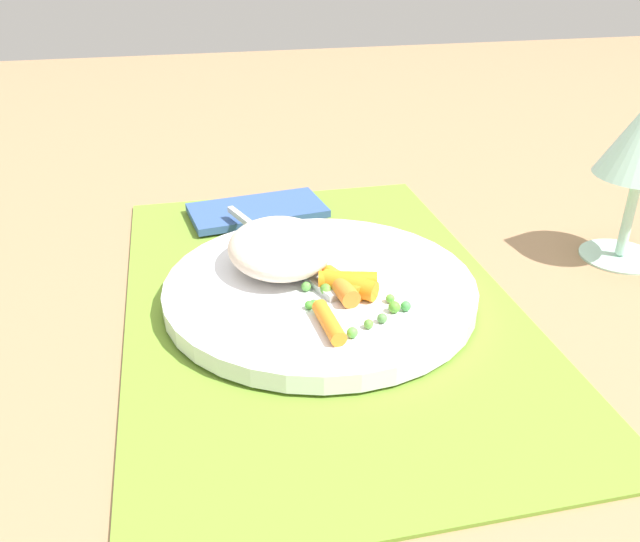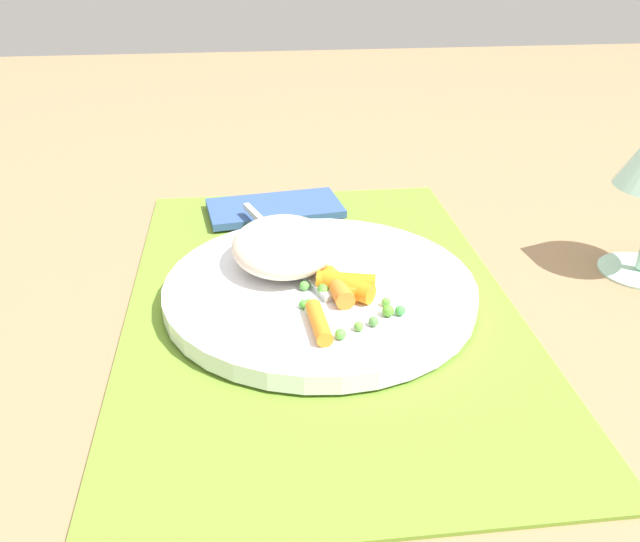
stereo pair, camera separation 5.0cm
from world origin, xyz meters
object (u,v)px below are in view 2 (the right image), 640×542
Objects in this scene: fork at (296,255)px; napkin at (275,208)px; plate at (320,289)px; rice_mound at (284,246)px; carrot_portion at (340,291)px.

fork is 1.42× the size of napkin.
fork reaches higher than napkin.
plate is 0.05m from fork.
rice_mound reaches higher than carrot_portion.
plate is 2.48× the size of rice_mound.
carrot_portion is 0.08m from fork.
carrot_portion is (0.03, 0.01, 0.02)m from plate.
plate is at bearing 40.48° from rice_mound.
fork is (-0.08, -0.03, -0.00)m from carrot_portion.
napkin is (-0.22, -0.04, -0.02)m from carrot_portion.
carrot_portion is at bearing 10.55° from napkin.
fork is at bearing 4.68° from napkin.
carrot_portion is 0.71× the size of napkin.
rice_mound is at bearing -139.52° from plate.
rice_mound is 0.74× the size of napkin.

